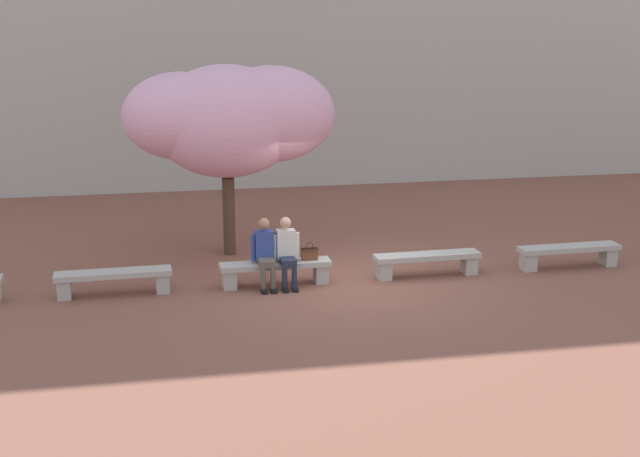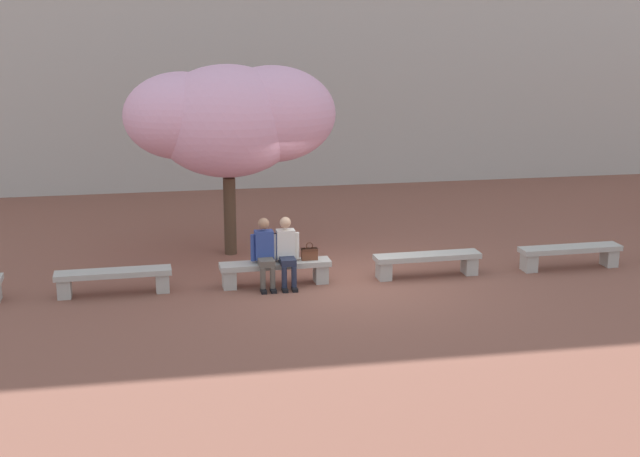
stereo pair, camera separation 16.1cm
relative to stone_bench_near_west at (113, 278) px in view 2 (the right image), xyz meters
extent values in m
plane|color=brown|center=(4.42, 0.00, -0.31)|extent=(100.00, 100.00, 0.00)
cube|color=#ADA89E|center=(0.00, 0.00, 0.09)|extent=(2.08, 0.47, 0.10)
cube|color=#ADA89E|center=(-0.87, -0.02, -0.14)|extent=(0.25, 0.35, 0.35)
cube|color=#ADA89E|center=(0.87, 0.02, -0.14)|extent=(0.25, 0.35, 0.35)
cube|color=#ADA89E|center=(2.95, 0.00, 0.09)|extent=(2.08, 0.47, 0.10)
cube|color=#ADA89E|center=(2.08, -0.02, -0.14)|extent=(0.25, 0.35, 0.35)
cube|color=#ADA89E|center=(3.81, 0.02, -0.14)|extent=(0.25, 0.35, 0.35)
cube|color=#ADA89E|center=(5.90, 0.00, 0.09)|extent=(2.08, 0.47, 0.10)
cube|color=#ADA89E|center=(5.03, -0.02, -0.14)|extent=(0.25, 0.35, 0.35)
cube|color=#ADA89E|center=(6.76, 0.02, -0.14)|extent=(0.25, 0.35, 0.35)
cube|color=#ADA89E|center=(8.85, 0.00, 0.09)|extent=(2.08, 0.47, 0.10)
cube|color=#ADA89E|center=(7.98, -0.02, -0.14)|extent=(0.25, 0.35, 0.35)
cube|color=#ADA89E|center=(9.71, 0.02, -0.14)|extent=(0.25, 0.35, 0.35)
cube|color=black|center=(2.67, -0.42, -0.28)|extent=(0.11, 0.22, 0.06)
cylinder|color=brown|center=(2.67, -0.36, -0.07)|extent=(0.10, 0.10, 0.42)
cube|color=black|center=(2.85, -0.42, -0.28)|extent=(0.11, 0.22, 0.06)
cylinder|color=brown|center=(2.85, -0.36, -0.07)|extent=(0.10, 0.10, 0.42)
cube|color=brown|center=(2.75, -0.18, 0.20)|extent=(0.29, 0.41, 0.12)
cube|color=#2D4289|center=(2.75, 0.04, 0.47)|extent=(0.35, 0.23, 0.54)
sphere|color=#A37556|center=(2.75, 0.04, 0.87)|extent=(0.21, 0.21, 0.21)
cylinder|color=#2D4289|center=(2.54, 0.01, 0.43)|extent=(0.09, 0.09, 0.50)
cylinder|color=#2D4289|center=(2.96, 0.03, 0.43)|extent=(0.09, 0.09, 0.50)
cube|color=black|center=(3.06, -0.42, -0.28)|extent=(0.10, 0.22, 0.06)
cylinder|color=#23283D|center=(3.06, -0.36, -0.07)|extent=(0.10, 0.10, 0.42)
cube|color=black|center=(3.24, -0.42, -0.28)|extent=(0.10, 0.22, 0.06)
cylinder|color=#23283D|center=(3.24, -0.36, -0.07)|extent=(0.10, 0.10, 0.42)
cube|color=#23283D|center=(3.15, -0.18, 0.20)|extent=(0.28, 0.40, 0.12)
cube|color=silver|center=(3.15, 0.04, 0.47)|extent=(0.34, 0.22, 0.54)
sphere|color=tan|center=(3.15, 0.04, 0.87)|extent=(0.21, 0.21, 0.21)
cylinder|color=silver|center=(2.94, 0.02, 0.43)|extent=(0.09, 0.09, 0.50)
cylinder|color=silver|center=(3.36, 0.02, 0.43)|extent=(0.09, 0.09, 0.50)
cube|color=brown|center=(3.60, 0.03, 0.25)|extent=(0.30, 0.14, 0.22)
cube|color=#552C1C|center=(3.60, 0.02, 0.34)|extent=(0.30, 0.15, 0.04)
torus|color=#4A2718|center=(3.60, 0.03, 0.41)|extent=(0.14, 0.02, 0.14)
cylinder|color=#473323|center=(2.32, 2.31, 0.50)|extent=(0.26, 0.26, 1.62)
ellipsoid|color=#EAA8C6|center=(2.32, 2.31, 2.49)|extent=(3.05, 2.70, 2.28)
ellipsoid|color=#EAA8C6|center=(1.40, 2.47, 2.60)|extent=(2.35, 2.38, 1.77)
ellipsoid|color=#EAA8C6|center=(3.24, 2.35, 2.61)|extent=(2.63, 2.35, 1.97)
camera|label=1|loc=(0.66, -15.74, 4.79)|focal=50.00mm
camera|label=2|loc=(0.81, -15.77, 4.79)|focal=50.00mm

